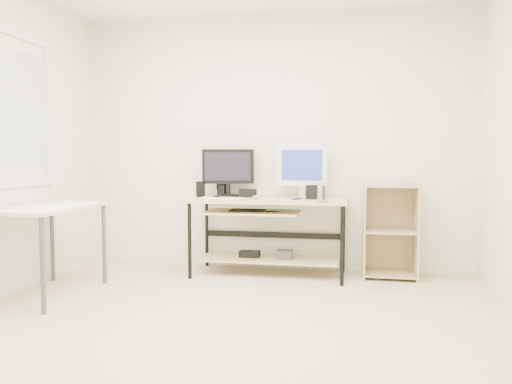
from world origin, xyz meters
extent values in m
cube|color=beige|center=(0.00, 0.00, -0.01)|extent=(4.00, 4.00, 0.01)
cube|color=white|center=(0.00, 2.00, 1.30)|extent=(4.00, 0.01, 2.60)
cube|color=white|center=(0.00, -2.00, 1.30)|extent=(4.00, 0.01, 2.60)
cube|color=white|center=(-1.98, 0.60, 1.55)|extent=(0.01, 1.00, 1.20)
cube|color=#D4C386|center=(0.00, 1.66, 0.73)|extent=(1.50, 0.65, 0.03)
cube|color=#D4C386|center=(-0.15, 1.60, 0.62)|extent=(0.90, 0.49, 0.02)
cube|color=#D4C386|center=(0.00, 1.71, 0.15)|extent=(1.35, 0.46, 0.02)
cube|color=black|center=(-0.20, 1.60, 0.64)|extent=(0.33, 0.22, 0.01)
cylinder|color=black|center=(0.05, 1.55, 0.64)|extent=(0.14, 0.01, 0.01)
cube|color=#424245|center=(0.15, 1.71, 0.20)|extent=(0.15, 0.15, 0.08)
cube|color=black|center=(-0.20, 1.71, 0.19)|extent=(0.20, 0.12, 0.06)
cylinder|color=black|center=(-0.71, 1.37, 0.36)|extent=(0.04, 0.04, 0.72)
cylinder|color=black|center=(-0.71, 1.94, 0.36)|extent=(0.04, 0.04, 0.72)
cylinder|color=black|center=(0.71, 1.37, 0.36)|extent=(0.04, 0.04, 0.72)
cylinder|color=black|center=(0.71, 1.94, 0.36)|extent=(0.04, 0.04, 0.72)
cube|color=white|center=(-1.68, 0.60, 0.73)|extent=(0.60, 1.00, 0.03)
cylinder|color=#424245|center=(-1.94, 1.06, 0.36)|extent=(0.04, 0.04, 0.72)
cylinder|color=#424245|center=(-1.42, 0.14, 0.36)|extent=(0.04, 0.04, 0.72)
cylinder|color=#424245|center=(-1.42, 1.06, 0.36)|extent=(0.04, 0.04, 0.72)
cube|color=tan|center=(0.91, 1.78, 0.45)|extent=(0.02, 0.40, 0.90)
cube|color=tan|center=(1.39, 1.78, 0.45)|extent=(0.02, 0.40, 0.90)
cube|color=tan|center=(1.15, 1.97, 0.45)|extent=(0.50, 0.02, 0.90)
cube|color=tan|center=(1.15, 1.78, 0.04)|extent=(0.46, 0.38, 0.02)
cube|color=tan|center=(1.15, 1.78, 0.45)|extent=(0.46, 0.38, 0.02)
cube|color=tan|center=(1.15, 1.78, 0.88)|extent=(0.46, 0.38, 0.02)
cylinder|color=black|center=(-0.45, 1.83, 0.76)|extent=(0.22, 0.22, 0.02)
cylinder|color=black|center=(-0.45, 1.83, 0.83)|extent=(0.05, 0.05, 0.11)
cube|color=black|center=(-0.45, 1.83, 1.06)|extent=(0.52, 0.18, 0.35)
cube|color=black|center=(-0.45, 1.80, 1.06)|extent=(0.43, 0.11, 0.28)
cube|color=silver|center=(0.30, 1.83, 0.76)|extent=(0.18, 0.16, 0.01)
cylinder|color=silver|center=(0.30, 1.83, 0.81)|extent=(0.04, 0.04, 0.10)
cube|color=white|center=(0.30, 1.83, 1.07)|extent=(0.50, 0.07, 0.42)
cube|color=navy|center=(0.30, 1.80, 1.07)|extent=(0.42, 0.02, 0.34)
cube|color=white|center=(-0.45, 1.56, 0.76)|extent=(0.40, 0.14, 0.01)
ellipsoid|color=#B9B9BF|center=(-0.12, 1.60, 0.77)|extent=(0.07, 0.10, 0.03)
cube|color=black|center=(-0.23, 1.77, 0.79)|extent=(0.18, 0.12, 0.08)
cube|color=black|center=(-0.52, 1.86, 0.79)|extent=(0.10, 0.10, 0.07)
cube|color=black|center=(-0.52, 1.86, 0.87)|extent=(0.11, 0.11, 0.11)
cube|color=black|center=(0.42, 1.69, 0.82)|extent=(0.12, 0.12, 0.13)
cube|color=black|center=(-0.70, 1.70, 0.83)|extent=(0.08, 0.06, 0.16)
cylinder|color=black|center=(-0.51, 1.58, 0.76)|extent=(0.08, 0.08, 0.03)
cube|color=black|center=(0.27, 1.64, 0.76)|extent=(0.08, 0.14, 0.01)
cylinder|color=#926342|center=(0.52, 1.40, 0.75)|extent=(0.13, 0.13, 0.01)
cylinder|color=white|center=(0.52, 1.40, 0.84)|extent=(0.10, 0.10, 0.16)
camera|label=1|loc=(0.78, -3.09, 1.15)|focal=35.00mm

